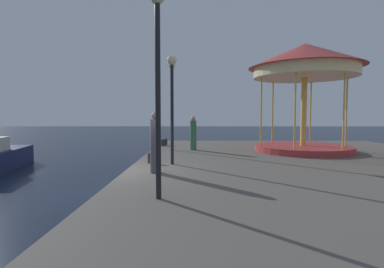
% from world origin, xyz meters
% --- Properties ---
extents(ground_plane, '(120.00, 120.00, 0.00)m').
position_xyz_m(ground_plane, '(0.00, 0.00, 0.00)').
color(ground_plane, black).
extents(quay_dock, '(14.69, 22.78, 0.80)m').
position_xyz_m(quay_dock, '(7.34, 0.00, 0.40)').
color(quay_dock, '#5B564F').
rests_on(quay_dock, ground).
extents(carousel, '(5.64, 5.64, 5.45)m').
position_xyz_m(carousel, '(7.89, 5.17, 4.88)').
color(carousel, '#B23333').
rests_on(carousel, quay_dock).
extents(lamp_post_near_edge, '(0.36, 0.36, 4.58)m').
position_xyz_m(lamp_post_near_edge, '(1.53, -3.42, 3.90)').
color(lamp_post_near_edge, black).
rests_on(lamp_post_near_edge, quay_dock).
extents(lamp_post_mid_promenade, '(0.36, 0.36, 4.06)m').
position_xyz_m(lamp_post_mid_promenade, '(1.48, 1.14, 3.60)').
color(lamp_post_mid_promenade, black).
rests_on(lamp_post_mid_promenade, quay_dock).
extents(lamp_post_far_end, '(0.36, 0.36, 4.63)m').
position_xyz_m(lamp_post_far_end, '(1.14, 5.70, 3.93)').
color(lamp_post_far_end, black).
rests_on(lamp_post_far_end, quay_dock).
extents(bollard_center, '(0.24, 0.24, 0.40)m').
position_xyz_m(bollard_center, '(0.63, 1.41, 1.00)').
color(bollard_center, '#2D2D33').
rests_on(bollard_center, quay_dock).
extents(bollard_south, '(0.24, 0.24, 0.40)m').
position_xyz_m(bollard_south, '(0.52, 8.19, 1.00)').
color(bollard_south, '#2D2D33').
rests_on(bollard_south, quay_dock).
extents(bollard_north, '(0.24, 0.24, 0.40)m').
position_xyz_m(bollard_north, '(0.43, 7.64, 1.00)').
color(bollard_north, '#2D2D33').
rests_on(bollard_north, quay_dock).
extents(person_near_carousel, '(0.34, 0.34, 1.81)m').
position_xyz_m(person_near_carousel, '(2.25, 5.73, 1.65)').
color(person_near_carousel, '#387247').
rests_on(person_near_carousel, quay_dock).
extents(person_mid_promenade, '(0.34, 0.34, 1.96)m').
position_xyz_m(person_mid_promenade, '(1.07, -0.49, 1.72)').
color(person_mid_promenade, '#514C56').
rests_on(person_mid_promenade, quay_dock).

